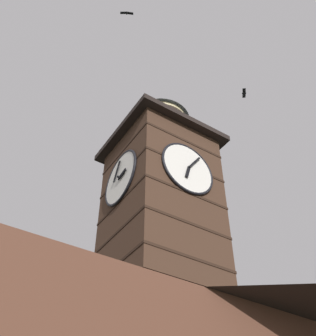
% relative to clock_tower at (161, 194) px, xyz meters
% --- Properties ---
extents(clock_tower, '(4.26, 4.26, 10.26)m').
position_rel_clock_tower_xyz_m(clock_tower, '(0.00, 0.00, 0.00)').
color(clock_tower, '#422B1E').
rests_on(clock_tower, building_main).
extents(flying_bird_high, '(0.68, 0.46, 0.11)m').
position_rel_clock_tower_xyz_m(flying_bird_high, '(2.35, 0.32, 11.24)').
color(flying_bird_high, black).
extents(flying_bird_low, '(0.54, 0.59, 0.13)m').
position_rel_clock_tower_xyz_m(flying_bird_low, '(-4.55, 1.37, 7.96)').
color(flying_bird_low, black).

